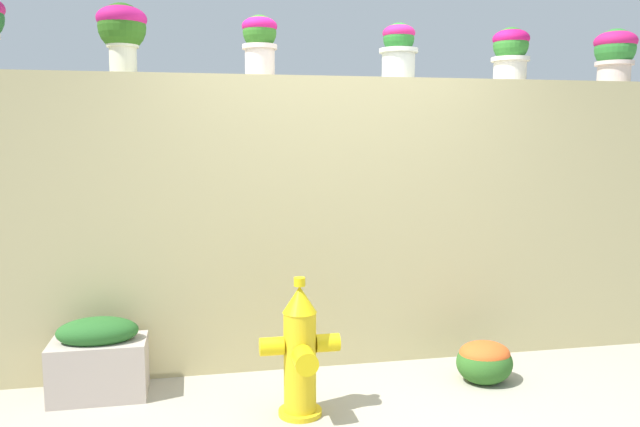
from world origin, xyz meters
name	(u,v)px	position (x,y,z in m)	size (l,w,h in m)	color
stone_wall	(330,221)	(0.00, 1.26, 1.02)	(5.13, 0.39, 2.04)	tan
potted_plant_1	(122,29)	(-1.41, 1.29, 2.34)	(0.33, 0.33, 0.47)	beige
potted_plant_2	(260,40)	(-0.50, 1.24, 2.29)	(0.24, 0.24, 0.41)	beige
potted_plant_3	(399,48)	(0.51, 1.27, 2.27)	(0.28, 0.28, 0.40)	beige
potted_plant_4	(511,51)	(1.38, 1.25, 2.27)	(0.28, 0.28, 0.40)	silver
potted_plant_5	(615,52)	(2.29, 1.30, 2.29)	(0.32, 0.32, 0.42)	beige
fire_hydrant	(300,353)	(-0.38, 0.32, 0.38)	(0.47, 0.38, 0.83)	gold
flower_bush_left	(484,360)	(0.91, 0.58, 0.15)	(0.38, 0.34, 0.29)	#2F6423
planter_box	(99,359)	(-1.58, 0.83, 0.25)	(0.59, 0.34, 0.51)	#B4A398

